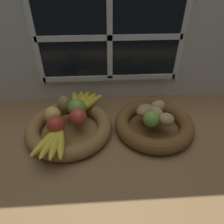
{
  "coord_description": "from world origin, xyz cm",
  "views": [
    {
      "loc": [
        -4.42,
        -60.7,
        56.42
      ],
      "look_at": [
        -0.56,
        2.27,
        9.82
      ],
      "focal_mm": 32.15,
      "sensor_mm": 36.0,
      "label": 1
    }
  ],
  "objects_px": {
    "apple_golden_left": "(53,115)",
    "fruit_bowl_right": "(154,124)",
    "apple_red_right": "(78,117)",
    "lime_near": "(151,119)",
    "banana_bunch_back": "(83,102)",
    "potato_oblong": "(144,110)",
    "apple_red_front": "(56,125)",
    "potato_large": "(156,113)",
    "apple_green_back": "(77,108)",
    "chili_pepper": "(156,118)",
    "fruit_bowl_left": "(69,128)",
    "pear_brown": "(64,105)",
    "banana_bunch_front": "(54,141)",
    "potato_small": "(166,119)",
    "potato_back": "(158,106)"
  },
  "relations": [
    {
      "from": "fruit_bowl_left",
      "to": "apple_green_back",
      "type": "xyz_separation_m",
      "value": [
        0.04,
        0.04,
        0.07
      ]
    },
    {
      "from": "apple_red_front",
      "to": "potato_large",
      "type": "distance_m",
      "value": 0.39
    },
    {
      "from": "banana_bunch_front",
      "to": "lime_near",
      "type": "relative_size",
      "value": 2.75
    },
    {
      "from": "banana_bunch_back",
      "to": "chili_pepper",
      "type": "distance_m",
      "value": 0.32
    },
    {
      "from": "potato_large",
      "to": "lime_near",
      "type": "distance_m",
      "value": 0.05
    },
    {
      "from": "fruit_bowl_right",
      "to": "banana_bunch_back",
      "type": "bearing_deg",
      "value": 159.2
    },
    {
      "from": "potato_back",
      "to": "pear_brown",
      "type": "bearing_deg",
      "value": 177.53
    },
    {
      "from": "apple_red_right",
      "to": "lime_near",
      "type": "relative_size",
      "value": 1.02
    },
    {
      "from": "apple_green_back",
      "to": "banana_bunch_front",
      "type": "xyz_separation_m",
      "value": [
        -0.07,
        -0.16,
        -0.02
      ]
    },
    {
      "from": "lime_near",
      "to": "fruit_bowl_right",
      "type": "bearing_deg",
      "value": 56.31
    },
    {
      "from": "apple_golden_left",
      "to": "potato_large",
      "type": "distance_m",
      "value": 0.41
    },
    {
      "from": "fruit_bowl_left",
      "to": "apple_golden_left",
      "type": "height_order",
      "value": "apple_golden_left"
    },
    {
      "from": "banana_bunch_back",
      "to": "pear_brown",
      "type": "bearing_deg",
      "value": -145.43
    },
    {
      "from": "fruit_bowl_left",
      "to": "pear_brown",
      "type": "height_order",
      "value": "pear_brown"
    },
    {
      "from": "fruit_bowl_left",
      "to": "potato_small",
      "type": "relative_size",
      "value": 5.68
    },
    {
      "from": "potato_oblong",
      "to": "chili_pepper",
      "type": "distance_m",
      "value": 0.06
    },
    {
      "from": "apple_green_back",
      "to": "banana_bunch_back",
      "type": "distance_m",
      "value": 0.08
    },
    {
      "from": "apple_golden_left",
      "to": "potato_back",
      "type": "height_order",
      "value": "apple_golden_left"
    },
    {
      "from": "pear_brown",
      "to": "fruit_bowl_left",
      "type": "bearing_deg",
      "value": -73.18
    },
    {
      "from": "banana_bunch_back",
      "to": "potato_back",
      "type": "xyz_separation_m",
      "value": [
        0.32,
        -0.07,
        0.01
      ]
    },
    {
      "from": "apple_green_back",
      "to": "potato_large",
      "type": "xyz_separation_m",
      "value": [
        0.31,
        -0.04,
        -0.01
      ]
    },
    {
      "from": "apple_golden_left",
      "to": "fruit_bowl_right",
      "type": "bearing_deg",
      "value": -0.57
    },
    {
      "from": "pear_brown",
      "to": "potato_large",
      "type": "height_order",
      "value": "pear_brown"
    },
    {
      "from": "banana_bunch_front",
      "to": "chili_pepper",
      "type": "relative_size",
      "value": 1.48
    },
    {
      "from": "pear_brown",
      "to": "banana_bunch_back",
      "type": "xyz_separation_m",
      "value": [
        0.07,
        0.05,
        -0.02
      ]
    },
    {
      "from": "fruit_bowl_left",
      "to": "chili_pepper",
      "type": "xyz_separation_m",
      "value": [
        0.35,
        -0.01,
        0.04
      ]
    },
    {
      "from": "apple_red_front",
      "to": "chili_pepper",
      "type": "distance_m",
      "value": 0.39
    },
    {
      "from": "chili_pepper",
      "to": "potato_oblong",
      "type": "bearing_deg",
      "value": 113.95
    },
    {
      "from": "fruit_bowl_left",
      "to": "fruit_bowl_right",
      "type": "distance_m",
      "value": 0.35
    },
    {
      "from": "fruit_bowl_right",
      "to": "potato_oblong",
      "type": "height_order",
      "value": "potato_oblong"
    },
    {
      "from": "banana_bunch_back",
      "to": "potato_oblong",
      "type": "distance_m",
      "value": 0.27
    },
    {
      "from": "apple_red_front",
      "to": "apple_golden_left",
      "type": "distance_m",
      "value": 0.06
    },
    {
      "from": "banana_bunch_back",
      "to": "lime_near",
      "type": "distance_m",
      "value": 0.31
    },
    {
      "from": "fruit_bowl_left",
      "to": "potato_oblong",
      "type": "height_order",
      "value": "potato_oblong"
    },
    {
      "from": "banana_bunch_back",
      "to": "apple_green_back",
      "type": "bearing_deg",
      "value": -102.21
    },
    {
      "from": "apple_golden_left",
      "to": "apple_red_right",
      "type": "bearing_deg",
      "value": -10.42
    },
    {
      "from": "pear_brown",
      "to": "lime_near",
      "type": "xyz_separation_m",
      "value": [
        0.34,
        -0.11,
        -0.01
      ]
    },
    {
      "from": "potato_large",
      "to": "banana_bunch_front",
      "type": "bearing_deg",
      "value": -162.71
    },
    {
      "from": "apple_green_back",
      "to": "banana_bunch_front",
      "type": "height_order",
      "value": "apple_green_back"
    },
    {
      "from": "fruit_bowl_right",
      "to": "banana_bunch_front",
      "type": "xyz_separation_m",
      "value": [
        -0.38,
        -0.12,
        0.04
      ]
    },
    {
      "from": "banana_bunch_back",
      "to": "fruit_bowl_left",
      "type": "bearing_deg",
      "value": -114.31
    },
    {
      "from": "fruit_bowl_left",
      "to": "potato_back",
      "type": "bearing_deg",
      "value": 7.33
    },
    {
      "from": "potato_oblong",
      "to": "lime_near",
      "type": "distance_m",
      "value": 0.07
    },
    {
      "from": "potato_oblong",
      "to": "potato_small",
      "type": "relative_size",
      "value": 1.33
    },
    {
      "from": "lime_near",
      "to": "potato_large",
      "type": "bearing_deg",
      "value": 56.31
    },
    {
      "from": "fruit_bowl_left",
      "to": "apple_red_front",
      "type": "height_order",
      "value": "apple_red_front"
    },
    {
      "from": "apple_golden_left",
      "to": "apple_red_right",
      "type": "relative_size",
      "value": 1.01
    },
    {
      "from": "fruit_bowl_left",
      "to": "lime_near",
      "type": "bearing_deg",
      "value": -7.46
    },
    {
      "from": "banana_bunch_back",
      "to": "potato_large",
      "type": "relative_size",
      "value": 2.73
    },
    {
      "from": "banana_bunch_back",
      "to": "potato_large",
      "type": "height_order",
      "value": "potato_large"
    }
  ]
}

